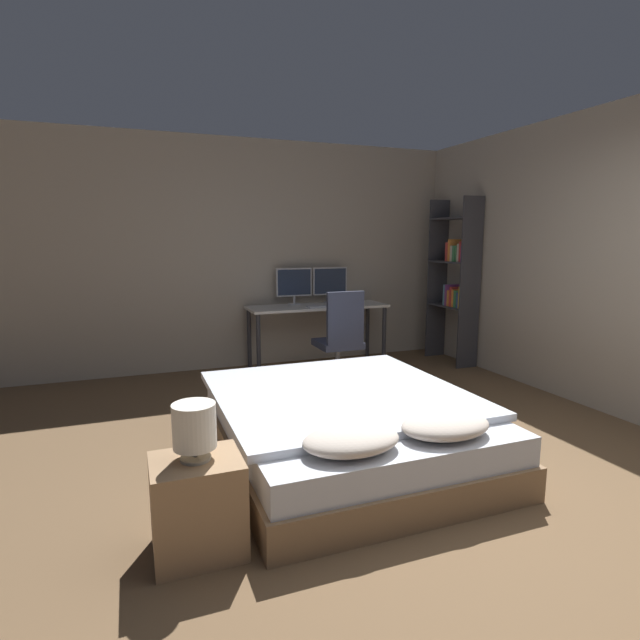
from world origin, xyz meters
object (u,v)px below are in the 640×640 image
object	(u,v)px
monitor_right	(330,283)
computer_mouse	(344,304)
bedside_lamp	(194,427)
bookshelf	(456,276)
monitor_left	(294,284)
keyboard	(323,306)
nightstand	(198,506)
bed	(345,426)
office_chair	(340,347)
desk	(317,313)

from	to	relation	value
monitor_right	computer_mouse	xyz separation A→B (m)	(0.04, -0.35, -0.23)
bedside_lamp	bookshelf	size ratio (longest dim) A/B	0.14
monitor_left	keyboard	world-z (taller)	monitor_left
nightstand	bookshelf	size ratio (longest dim) A/B	0.24
bed	office_chair	xyz separation A→B (m)	(0.70, 1.73, 0.16)
monitor_right	keyboard	distance (m)	0.49
nightstand	office_chair	distance (m)	3.08
monitor_right	office_chair	xyz separation A→B (m)	(-0.26, -0.94, -0.61)
bed	monitor_left	size ratio (longest dim) A/B	4.58
nightstand	keyboard	distance (m)	3.62
desk	office_chair	xyz separation A→B (m)	(-0.03, -0.76, -0.27)
bed	bedside_lamp	size ratio (longest dim) A/B	7.26
computer_mouse	bookshelf	bearing A→B (deg)	-11.70
computer_mouse	bookshelf	xyz separation A→B (m)	(1.38, -0.29, 0.33)
desk	monitor_right	xyz separation A→B (m)	(0.24, 0.18, 0.34)
computer_mouse	office_chair	bearing A→B (deg)	-117.17
monitor_left	monitor_right	distance (m)	0.47
monitor_left	monitor_right	world-z (taller)	same
nightstand	monitor_left	distance (m)	3.86
bed	office_chair	bearing A→B (deg)	67.99
desk	bookshelf	size ratio (longest dim) A/B	0.83
nightstand	monitor_left	size ratio (longest dim) A/B	1.09
bed	bookshelf	xyz separation A→B (m)	(2.38, 2.04, 0.87)
computer_mouse	keyboard	bearing A→B (deg)	180.00
computer_mouse	office_chair	distance (m)	0.76
nightstand	office_chair	world-z (taller)	office_chair
bed	keyboard	xyz separation A→B (m)	(0.73, 2.32, 0.53)
office_chair	computer_mouse	bearing A→B (deg)	62.83
bedside_lamp	monitor_left	xyz separation A→B (m)	(1.62, 3.42, 0.34)
keyboard	bookshelf	xyz separation A→B (m)	(1.65, -0.29, 0.34)
office_chair	keyboard	bearing A→B (deg)	87.19
computer_mouse	office_chair	world-z (taller)	office_chair
desk	keyboard	size ratio (longest dim) A/B	4.59
bedside_lamp	desk	size ratio (longest dim) A/B	0.17
office_chair	desk	bearing A→B (deg)	87.83
monitor_right	computer_mouse	bearing A→B (deg)	-83.84
bookshelf	bedside_lamp	bearing A→B (deg)	-141.57
desk	office_chair	distance (m)	0.81
bed	bookshelf	bearing A→B (deg)	40.54
computer_mouse	bookshelf	size ratio (longest dim) A/B	0.03
keyboard	computer_mouse	bearing A→B (deg)	0.00
keyboard	office_chair	bearing A→B (deg)	-92.81
nightstand	keyboard	world-z (taller)	keyboard
computer_mouse	bedside_lamp	bearing A→B (deg)	-124.76
monitor_right	bookshelf	size ratio (longest dim) A/B	0.22
bedside_lamp	computer_mouse	size ratio (longest dim) A/B	4.04
nightstand	computer_mouse	xyz separation A→B (m)	(2.13, 3.07, 0.52)
bed	bookshelf	world-z (taller)	bookshelf
monitor_left	keyboard	distance (m)	0.49
monitor_left	keyboard	bearing A→B (deg)	-56.23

